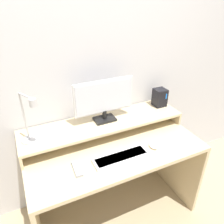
{
  "coord_description": "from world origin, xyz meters",
  "views": [
    {
      "loc": [
        -0.59,
        -0.88,
        1.8
      ],
      "look_at": [
        0.01,
        0.38,
        1.02
      ],
      "focal_mm": 35.0,
      "sensor_mm": 36.0,
      "label": 1
    }
  ],
  "objects_px": {
    "desk_lamp": "(29,123)",
    "keyboard": "(121,157)",
    "mouse": "(153,146)",
    "monitor": "(104,99)",
    "remote_control": "(77,169)",
    "router_dock": "(160,97)"
  },
  "relations": [
    {
      "from": "router_dock",
      "to": "remote_control",
      "type": "height_order",
      "value": "router_dock"
    },
    {
      "from": "mouse",
      "to": "remote_control",
      "type": "relative_size",
      "value": 0.53
    },
    {
      "from": "mouse",
      "to": "remote_control",
      "type": "xyz_separation_m",
      "value": [
        -0.6,
        0.02,
        -0.01
      ]
    },
    {
      "from": "desk_lamp",
      "to": "remote_control",
      "type": "bearing_deg",
      "value": -49.31
    },
    {
      "from": "monitor",
      "to": "remote_control",
      "type": "distance_m",
      "value": 0.57
    },
    {
      "from": "monitor",
      "to": "mouse",
      "type": "distance_m",
      "value": 0.53
    },
    {
      "from": "monitor",
      "to": "remote_control",
      "type": "xyz_separation_m",
      "value": [
        -0.35,
        -0.34,
        -0.3
      ]
    },
    {
      "from": "keyboard",
      "to": "router_dock",
      "type": "bearing_deg",
      "value": 33.12
    },
    {
      "from": "desk_lamp",
      "to": "keyboard",
      "type": "height_order",
      "value": "desk_lamp"
    },
    {
      "from": "keyboard",
      "to": "mouse",
      "type": "xyz_separation_m",
      "value": [
        0.28,
        0.0,
        0.0
      ]
    },
    {
      "from": "mouse",
      "to": "monitor",
      "type": "bearing_deg",
      "value": 125.13
    },
    {
      "from": "mouse",
      "to": "remote_control",
      "type": "distance_m",
      "value": 0.61
    },
    {
      "from": "monitor",
      "to": "keyboard",
      "type": "xyz_separation_m",
      "value": [
        -0.03,
        -0.36,
        -0.3
      ]
    },
    {
      "from": "monitor",
      "to": "remote_control",
      "type": "bearing_deg",
      "value": -136.0
    },
    {
      "from": "monitor",
      "to": "desk_lamp",
      "type": "height_order",
      "value": "desk_lamp"
    },
    {
      "from": "desk_lamp",
      "to": "router_dock",
      "type": "bearing_deg",
      "value": 5.14
    },
    {
      "from": "desk_lamp",
      "to": "keyboard",
      "type": "relative_size",
      "value": 0.92
    },
    {
      "from": "keyboard",
      "to": "desk_lamp",
      "type": "bearing_deg",
      "value": 152.56
    },
    {
      "from": "router_dock",
      "to": "keyboard",
      "type": "relative_size",
      "value": 0.4
    },
    {
      "from": "router_dock",
      "to": "remote_control",
      "type": "bearing_deg",
      "value": -158.26
    },
    {
      "from": "router_dock",
      "to": "mouse",
      "type": "xyz_separation_m",
      "value": [
        -0.31,
        -0.38,
        -0.18
      ]
    },
    {
      "from": "desk_lamp",
      "to": "remote_control",
      "type": "xyz_separation_m",
      "value": [
        0.23,
        -0.26,
        -0.28
      ]
    }
  ]
}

